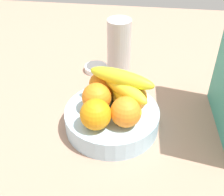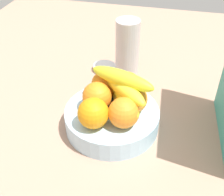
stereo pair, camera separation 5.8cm
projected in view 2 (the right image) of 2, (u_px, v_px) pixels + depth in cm
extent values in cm
cube|color=#A57F68|center=(101.00, 134.00, 77.34)|extent=(180.00, 140.00, 3.00)
cylinder|color=#A8CEE5|center=(112.00, 118.00, 75.90)|extent=(24.27, 24.27, 5.42)
sphere|color=orange|center=(97.00, 97.00, 72.73)|extent=(7.41, 7.41, 7.41)
sphere|color=orange|center=(93.00, 113.00, 67.71)|extent=(7.41, 7.41, 7.41)
sphere|color=orange|center=(124.00, 113.00, 67.84)|extent=(7.41, 7.41, 7.41)
sphere|color=orange|center=(133.00, 99.00, 72.03)|extent=(7.41, 7.41, 7.41)
sphere|color=orange|center=(127.00, 86.00, 76.43)|extent=(7.41, 7.41, 7.41)
sphere|color=orange|center=(105.00, 84.00, 76.89)|extent=(7.41, 7.41, 7.41)
ellipsoid|color=yellow|center=(122.00, 101.00, 74.07)|extent=(17.24, 10.18, 4.00)
ellipsoid|color=yellow|center=(124.00, 96.00, 72.24)|extent=(16.49, 12.50, 4.00)
ellipsoid|color=yellow|center=(123.00, 87.00, 71.18)|extent=(14.38, 15.29, 4.00)
ellipsoid|color=yellow|center=(122.00, 78.00, 70.37)|extent=(9.15, 17.39, 4.00)
cylinder|color=beige|center=(127.00, 49.00, 91.64)|extent=(7.48, 7.48, 18.90)
cylinder|color=silver|center=(104.00, 68.00, 99.05)|extent=(7.66, 7.66, 1.72)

